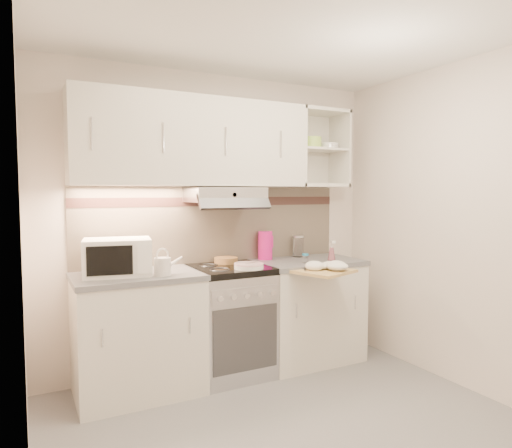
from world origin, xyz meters
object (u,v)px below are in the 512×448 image
microwave (118,257)px  glass_jar (298,246)px  watering_can (163,266)px  plate_stack (249,266)px  pink_pitcher (265,245)px  spray_bottle (332,252)px  cutting_board (324,271)px  electric_range (230,320)px

microwave → glass_jar: microwave is taller
watering_can → plate_stack: watering_can is taller
pink_pitcher → spray_bottle: (0.49, -0.33, -0.05)m
watering_can → plate_stack: bearing=-17.8°
watering_can → spray_bottle: size_ratio=1.24×
microwave → pink_pitcher: (1.32, 0.19, -0.01)m
spray_bottle → cutting_board: bearing=-119.4°
electric_range → watering_can: (-0.59, -0.15, 0.52)m
watering_can → cutting_board: size_ratio=0.56×
watering_can → glass_jar: bearing=-1.1°
watering_can → pink_pitcher: pink_pitcher is taller
glass_jar → microwave: bearing=-173.6°
plate_stack → cutting_board: bearing=-23.3°
microwave → spray_bottle: bearing=5.8°
electric_range → plate_stack: size_ratio=3.86×
microwave → glass_jar: (1.67, 0.19, -0.03)m
spray_bottle → electric_range: bearing=-172.2°
electric_range → glass_jar: 0.98m
microwave → plate_stack: microwave is taller
watering_can → glass_jar: (1.38, 0.35, 0.03)m
microwave → plate_stack: 0.99m
plate_stack → cutting_board: (0.55, -0.24, -0.05)m
watering_can → spray_bottle: (1.52, 0.03, 0.00)m
plate_stack → glass_jar: glass_jar is taller
electric_range → spray_bottle: (0.93, -0.13, 0.52)m
microwave → pink_pitcher: microwave is taller
cutting_board → microwave: bearing=145.0°
microwave → pink_pitcher: size_ratio=2.06×
electric_range → cutting_board: bearing=-33.3°
watering_can → glass_jar: same height
electric_range → plate_stack: bearing=-65.2°
plate_stack → pink_pitcher: pink_pitcher is taller
electric_range → cutting_board: size_ratio=2.17×
pink_pitcher → plate_stack: bearing=-130.5°
electric_range → plate_stack: 0.51m
electric_range → watering_can: size_ratio=3.87×
watering_can → glass_jar: 1.42m
plate_stack → spray_bottle: 0.85m
microwave → watering_can: size_ratio=2.25×
electric_range → glass_jar: size_ratio=4.51×
pink_pitcher → cutting_board: size_ratio=0.61×
electric_range → plate_stack: (0.08, -0.18, 0.47)m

